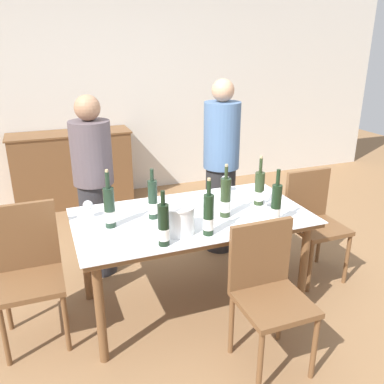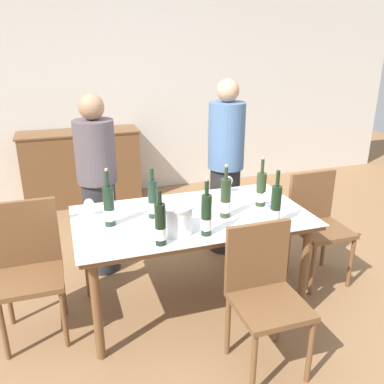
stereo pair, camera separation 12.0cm
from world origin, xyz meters
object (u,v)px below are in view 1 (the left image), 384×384
object	(u,v)px
sideboard_cabinet	(73,169)
wine_bottle_1	(164,226)
chair_near_front	(267,286)
chair_left_end	(29,265)
wine_glass_1	(88,206)
chair_right_end	(313,216)
wine_bottle_6	(153,201)
wine_bottle_2	(276,205)
dining_table	(192,225)
ice_bucket	(179,218)
wine_bottle_0	(225,199)
wine_bottle_3	(110,208)
person_host	(95,189)
wine_bottle_5	(259,189)
person_guest_left	(221,169)
wine_glass_2	(225,181)
wine_glass_0	(266,196)

from	to	relation	value
sideboard_cabinet	wine_bottle_1	bearing A→B (deg)	-83.87
chair_near_front	chair_left_end	bearing A→B (deg)	150.47
wine_bottle_1	wine_glass_1	xyz separation A→B (m)	(-0.38, 0.58, -0.04)
chair_right_end	wine_bottle_6	bearing A→B (deg)	-178.82
wine_bottle_2	dining_table	bearing A→B (deg)	145.18
wine_bottle_2	wine_glass_1	xyz separation A→B (m)	(-1.18, 0.56, -0.05)
ice_bucket	wine_bottle_2	world-z (taller)	wine_bottle_2
wine_bottle_0	wine_bottle_6	bearing A→B (deg)	162.74
wine_bottle_3	chair_right_end	bearing A→B (deg)	2.11
dining_table	chair_left_end	bearing A→B (deg)	175.53
wine_bottle_6	person_host	world-z (taller)	person_host
wine_bottle_2	wine_bottle_6	xyz separation A→B (m)	(-0.76, 0.39, -0.00)
wine_bottle_0	wine_bottle_5	bearing A→B (deg)	18.50
chair_right_end	person_guest_left	size ratio (longest dim) A/B	0.56
sideboard_cabinet	wine_bottle_2	size ratio (longest dim) A/B	3.67
wine_bottle_6	wine_bottle_1	bearing A→B (deg)	-96.68
wine_bottle_3	wine_glass_2	bearing A→B (deg)	18.04
chair_near_front	wine_glass_1	bearing A→B (deg)	135.79
wine_bottle_5	wine_bottle_6	distance (m)	0.83
wine_bottle_6	chair_near_front	world-z (taller)	wine_bottle_6
dining_table	wine_glass_2	xyz separation A→B (m)	(0.43, 0.35, 0.17)
wine_bottle_2	wine_bottle_5	xyz separation A→B (m)	(0.07, 0.35, -0.01)
wine_bottle_3	wine_bottle_0	bearing A→B (deg)	-8.40
wine_glass_2	wine_bottle_6	bearing A→B (deg)	-157.20
wine_bottle_0	chair_left_end	xyz separation A→B (m)	(-1.35, 0.19, -0.36)
wine_bottle_2	chair_right_end	xyz separation A→B (m)	(0.65, 0.42, -0.36)
wine_glass_1	person_host	bearing A→B (deg)	77.63
sideboard_cabinet	wine_bottle_1	distance (m)	2.90
wine_bottle_3	wine_glass_2	world-z (taller)	wine_bottle_3
wine_glass_1	person_guest_left	size ratio (longest dim) A/B	0.08
person_guest_left	chair_right_end	bearing A→B (deg)	-51.14
wine_bottle_2	wine_bottle_0	bearing A→B (deg)	138.17
chair_left_end	chair_near_front	bearing A→B (deg)	-29.53
ice_bucket	chair_near_front	size ratio (longest dim) A/B	0.23
wine_bottle_3	wine_bottle_1	bearing A→B (deg)	-55.42
wine_bottle_3	person_host	xyz separation A→B (m)	(-0.00, 0.73, -0.12)
dining_table	ice_bucket	size ratio (longest dim) A/B	7.80
sideboard_cabinet	wine_bottle_6	bearing A→B (deg)	-81.72
wine_bottle_0	chair_near_front	bearing A→B (deg)	-88.29
wine_glass_0	chair_near_front	world-z (taller)	chair_near_front
wine_glass_2	chair_near_front	distance (m)	1.10
chair_left_end	person_guest_left	distance (m)	1.87
wine_glass_1	chair_left_end	xyz separation A→B (m)	(-0.43, -0.13, -0.31)
dining_table	wine_bottle_5	xyz separation A→B (m)	(0.56, 0.02, 0.20)
ice_bucket	wine_glass_0	xyz separation A→B (m)	(0.74, 0.16, -0.00)
wine_bottle_3	wine_glass_0	world-z (taller)	wine_bottle_3
person_guest_left	wine_bottle_1	bearing A→B (deg)	-128.72
ice_bucket	wine_bottle_0	bearing A→B (deg)	18.87
wine_bottle_3	chair_left_end	bearing A→B (deg)	172.94
person_host	person_guest_left	world-z (taller)	person_guest_left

